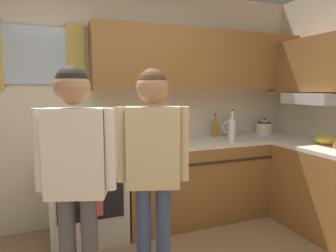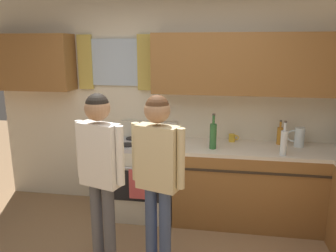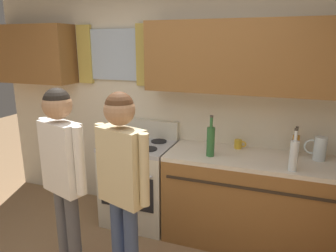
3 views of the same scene
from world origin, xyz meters
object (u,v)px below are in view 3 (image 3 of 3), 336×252
(stove_oven, at_px, (140,181))
(adult_in_plaid, at_px, (122,174))
(water_pitcher, at_px, (319,148))
(bottle_tall_clear, at_px, (294,155))
(bottle_wine_green, at_px, (211,141))
(adult_left, at_px, (63,165))
(mug_mustard_yellow, at_px, (239,144))
(bottle_oil_amber, at_px, (295,145))

(stove_oven, height_order, adult_in_plaid, adult_in_plaid)
(stove_oven, bearing_deg, water_pitcher, 4.05)
(bottle_tall_clear, bearing_deg, adult_in_plaid, -145.73)
(bottle_wine_green, xyz_separation_m, adult_left, (-0.96, -0.92, -0.03))
(bottle_wine_green, distance_m, mug_mustard_yellow, 0.40)
(stove_oven, height_order, bottle_tall_clear, bottle_tall_clear)
(bottle_wine_green, xyz_separation_m, adult_in_plaid, (-0.45, -0.92, -0.03))
(bottle_oil_amber, distance_m, mug_mustard_yellow, 0.54)
(water_pitcher, bearing_deg, adult_in_plaid, -140.56)
(mug_mustard_yellow, height_order, adult_in_plaid, adult_in_plaid)
(bottle_tall_clear, bearing_deg, stove_oven, 171.58)
(bottle_wine_green, distance_m, adult_left, 1.33)
(mug_mustard_yellow, distance_m, adult_in_plaid, 1.41)
(bottle_oil_amber, xyz_separation_m, water_pitcher, (0.20, -0.05, 0.00))
(bottle_oil_amber, relative_size, water_pitcher, 1.30)
(bottle_tall_clear, bearing_deg, water_pitcher, 57.34)
(mug_mustard_yellow, bearing_deg, adult_left, -133.59)
(adult_left, bearing_deg, bottle_wine_green, 43.89)
(bottle_oil_amber, relative_size, mug_mustard_yellow, 2.38)
(stove_oven, bearing_deg, adult_in_plaid, -70.92)
(mug_mustard_yellow, bearing_deg, water_pitcher, -6.48)
(bottle_tall_clear, xyz_separation_m, adult_left, (-1.69, -0.81, -0.02))
(adult_in_plaid, bearing_deg, mug_mustard_yellow, 61.61)
(water_pitcher, xyz_separation_m, adult_in_plaid, (-1.40, -1.15, 0.01))
(bottle_wine_green, relative_size, mug_mustard_yellow, 3.28)
(water_pitcher, height_order, adult_left, adult_left)
(stove_oven, distance_m, mug_mustard_yellow, 1.15)
(adult_left, relative_size, adult_in_plaid, 1.00)
(water_pitcher, bearing_deg, stove_oven, -175.95)
(water_pitcher, relative_size, adult_left, 0.14)
(mug_mustard_yellow, bearing_deg, bottle_wine_green, -124.87)
(bottle_tall_clear, distance_m, mug_mustard_yellow, 0.67)
(mug_mustard_yellow, bearing_deg, adult_in_plaid, -118.39)
(stove_oven, relative_size, adult_left, 0.68)
(stove_oven, xyz_separation_m, water_pitcher, (1.75, 0.12, 0.54))
(adult_left, bearing_deg, adult_in_plaid, 0.84)
(bottle_tall_clear, relative_size, water_pitcher, 1.67)
(adult_left, bearing_deg, bottle_tall_clear, 25.55)
(water_pitcher, relative_size, adult_in_plaid, 0.14)
(bottle_oil_amber, xyz_separation_m, bottle_wine_green, (-0.75, -0.29, 0.04))
(bottle_wine_green, relative_size, adult_in_plaid, 0.24)
(adult_in_plaid, bearing_deg, stove_oven, 109.08)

